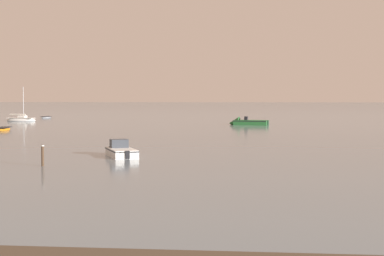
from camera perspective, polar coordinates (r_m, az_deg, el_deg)
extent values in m
ellipsoid|color=orange|center=(87.26, -16.95, -0.12)|extent=(1.99, 4.23, 0.64)
cube|color=black|center=(87.25, -16.95, 0.05)|extent=(1.91, 3.91, 0.09)
cube|color=black|center=(87.25, -16.95, -0.01)|extent=(1.28, 0.44, 0.06)
ellipsoid|color=white|center=(116.85, -15.47, 0.69)|extent=(6.13, 2.89, 1.02)
cube|color=silver|center=(116.83, -15.47, 0.89)|extent=(5.22, 2.55, 0.10)
cube|color=silver|center=(116.66, -15.35, 1.03)|extent=(1.58, 1.25, 0.37)
cylinder|color=#B7BABF|center=(116.48, -15.27, 2.31)|extent=(0.10, 0.10, 5.58)
cylinder|color=beige|center=(117.20, -15.78, 1.21)|extent=(3.22, 0.80, 0.20)
ellipsoid|color=gray|center=(132.33, -13.28, 0.94)|extent=(1.78, 3.43, 0.52)
cube|color=black|center=(132.32, -13.28, 1.03)|extent=(1.71, 3.17, 0.07)
cube|color=black|center=(132.33, -13.28, 1.00)|extent=(1.03, 0.41, 0.05)
cube|color=white|center=(48.07, -6.50, -2.40)|extent=(3.34, 4.62, 0.84)
cone|color=white|center=(50.26, -7.00, -2.16)|extent=(2.08, 1.90, 1.69)
cube|color=#33383F|center=(48.09, -6.51, -2.02)|extent=(3.41, 4.73, 0.09)
cube|color=#33383F|center=(49.01, -6.74, -1.42)|extent=(1.63, 1.48, 0.65)
cube|color=#384751|center=(49.51, -6.85, -1.32)|extent=(1.26, 0.73, 0.52)
cube|color=black|center=(46.03, -5.99, -2.48)|extent=(0.41, 0.37, 0.60)
cube|color=#23602D|center=(99.17, 5.46, 0.42)|extent=(5.69, 3.27, 1.05)
cone|color=#23602D|center=(99.80, 3.90, 0.45)|extent=(2.07, 2.41, 2.11)
cube|color=black|center=(99.16, 5.43, 0.65)|extent=(5.81, 3.34, 0.12)
cube|color=black|center=(99.31, 5.00, 0.90)|extent=(0.60, 0.78, 0.58)
cube|color=black|center=(98.64, 6.94, 0.49)|extent=(0.41, 0.48, 0.75)
cylinder|color=#463323|center=(42.55, -13.59, -2.58)|extent=(0.18, 0.18, 1.60)
cylinder|color=silver|center=(42.49, -13.61, -1.59)|extent=(0.22, 0.22, 0.08)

